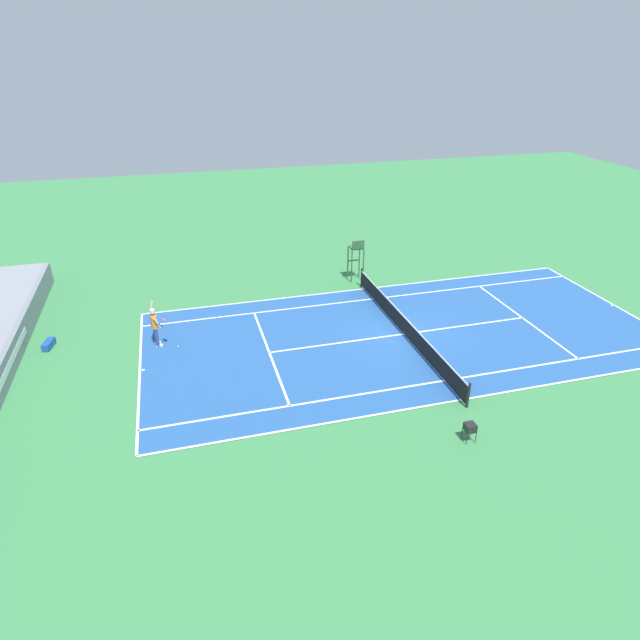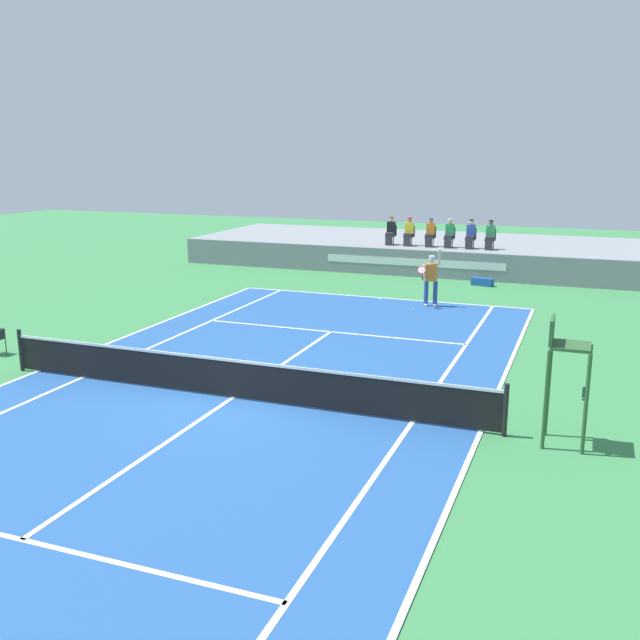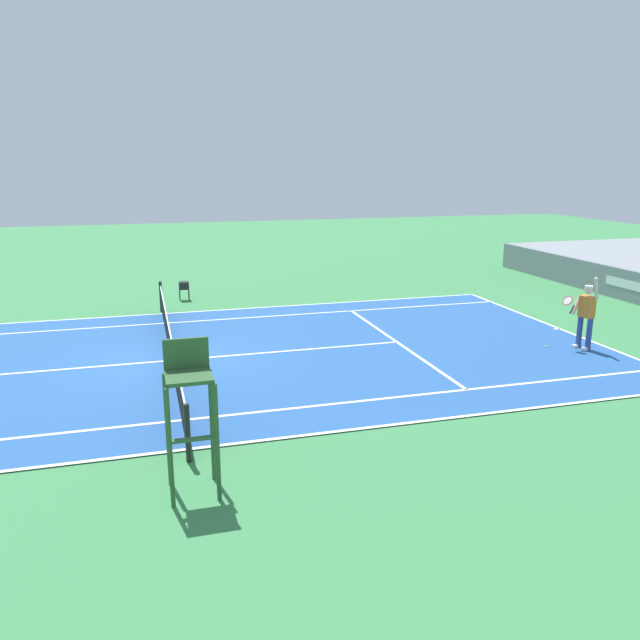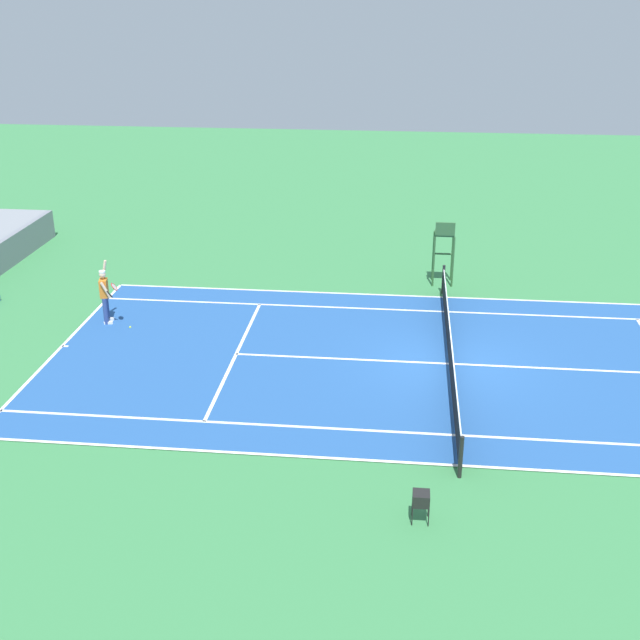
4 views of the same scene
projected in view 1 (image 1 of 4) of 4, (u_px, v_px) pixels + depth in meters
The scene contains 9 objects.
ground_plane at pixel (403, 335), 25.35m from camera, with size 80.00×80.00×0.00m, color #387F47.
court at pixel (403, 334), 25.35m from camera, with size 11.08×23.88×0.03m.
net at pixel (404, 325), 25.12m from camera, with size 11.98×0.10×1.07m.
barrier_wall at pixel (2, 377), 21.04m from camera, with size 22.59×0.25×1.18m.
tennis_player at pixel (155, 326), 23.98m from camera, with size 0.74×0.74×2.08m.
tennis_ball at pixel (178, 346), 24.30m from camera, with size 0.07×0.07×0.07m, color #D1E533.
umpire_chair at pixel (356, 254), 30.63m from camera, with size 0.77×0.77×2.44m.
equipment_bag at pixel (49, 344), 24.20m from camera, with size 0.95×0.50×0.32m.
ball_hopper at pixel (470, 427), 18.29m from camera, with size 0.36×0.36×0.70m.
Camera 1 is at (-20.43, 9.74, 12.10)m, focal length 30.29 mm.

